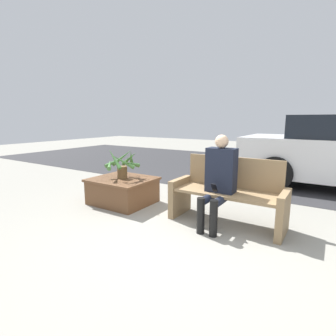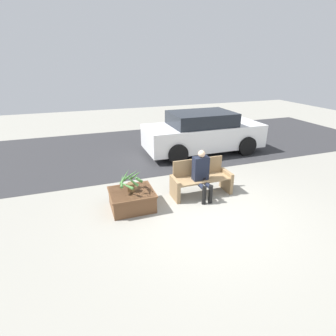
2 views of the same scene
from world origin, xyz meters
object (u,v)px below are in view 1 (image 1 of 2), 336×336
object	(u,v)px
person_seated	(219,178)
potted_plant	(122,164)
bench	(228,194)
planter_box	(123,190)

from	to	relation	value
person_seated	potted_plant	xyz separation A→B (m)	(-1.81, 0.06, 0.02)
bench	planter_box	world-z (taller)	bench
person_seated	planter_box	distance (m)	1.87
bench	person_seated	bearing A→B (deg)	-111.19
bench	potted_plant	xyz separation A→B (m)	(-1.89, -0.13, 0.29)
person_seated	potted_plant	bearing A→B (deg)	178.05
potted_plant	bench	bearing A→B (deg)	3.90
bench	planter_box	distance (m)	1.90
planter_box	potted_plant	world-z (taller)	potted_plant
planter_box	potted_plant	xyz separation A→B (m)	(-0.00, 0.01, 0.47)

